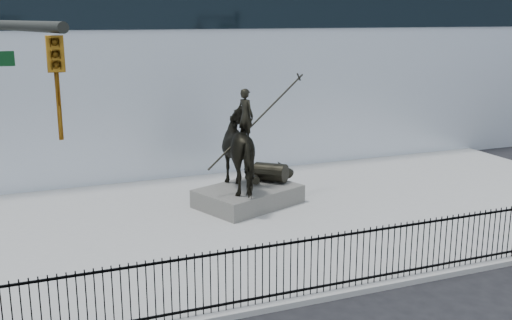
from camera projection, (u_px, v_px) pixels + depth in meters
name	position (u px, v px, depth m)	size (l,w,h in m)	color
plaza	(232.00, 223.00, 19.71)	(30.00, 12.00, 0.15)	#999996
building	(145.00, 61.00, 30.41)	(44.00, 14.00, 9.00)	silver
picket_fence	(312.00, 265.00, 14.33)	(22.10, 0.10, 1.50)	black
statue_plinth	(248.00, 196.00, 21.27)	(3.42, 2.35, 0.64)	#54524D
equestrian_statue	(249.00, 150.00, 20.92)	(4.10, 3.36, 3.71)	black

